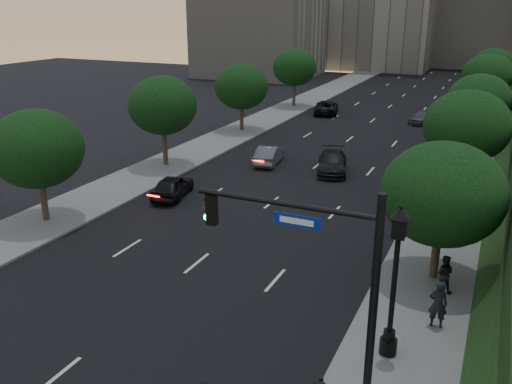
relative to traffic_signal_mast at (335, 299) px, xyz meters
The scene contains 24 objects.
ground 9.38m from the traffic_signal_mast, 169.84° to the left, with size 160.00×160.00×0.00m, color black.
road_surface 32.85m from the traffic_signal_mast, 105.09° to the left, with size 16.00×140.00×0.02m, color black.
sidewalk_right 31.78m from the traffic_signal_mast, 86.82° to the left, with size 4.50×140.00×0.15m, color slate.
sidewalk_left 36.85m from the traffic_signal_mast, 120.74° to the left, with size 4.50×140.00×0.15m, color slate.
office_block_filler 79.48m from the traffic_signal_mast, 115.75° to the left, with size 18.00×16.00×14.00m, color #A4A196.
tree_right_a 9.70m from the traffic_signal_mast, 79.28° to the left, with size 5.20×5.20×6.24m.
tree_right_b 21.61m from the traffic_signal_mast, 85.21° to the left, with size 5.20×5.20×6.74m.
tree_right_c 34.57m from the traffic_signal_mast, 87.01° to the left, with size 5.20×5.20×6.24m.
tree_right_d 48.56m from the traffic_signal_mast, 87.87° to the left, with size 5.20×5.20×6.74m.
tree_right_e 63.55m from the traffic_signal_mast, 88.37° to the left, with size 5.20×5.20×6.24m.
tree_left_a 20.25m from the traffic_signal_mast, 158.19° to the left, with size 5.00×5.00×6.34m.
tree_left_b 27.12m from the traffic_signal_mast, 133.92° to the left, with size 5.00×5.00×6.71m.
tree_left_c 37.57m from the traffic_signal_mast, 120.03° to the left, with size 5.00×5.00×6.34m.
tree_left_d 50.18m from the traffic_signal_mast, 112.00° to the left, with size 5.00×5.00×6.71m.
traffic_signal_mast is the anchor object (origin of this frame).
street_lamp 3.48m from the traffic_signal_mast, 70.29° to the left, with size 0.64×0.64×5.62m.
sedan_near_left 20.38m from the traffic_signal_mast, 136.29° to the left, with size 1.68×4.17×1.42m, color black.
sedan_mid_left 26.47m from the traffic_signal_mast, 117.19° to the left, with size 1.49×4.27×1.41m, color #585B5F.
sedan_far_left 46.34m from the traffic_signal_mast, 107.66° to the left, with size 2.44×5.28×1.47m, color black.
sedan_near_right 24.47m from the traffic_signal_mast, 106.78° to the left, with size 2.03×5.00×1.45m, color black.
sedan_far_right 43.48m from the traffic_signal_mast, 94.72° to the left, with size 1.61×4.00×1.36m, color #4C4D52.
pedestrian_a 6.56m from the traffic_signal_mast, 66.49° to the left, with size 0.68×0.45×1.86m, color black.
pedestrian_b 9.05m from the traffic_signal_mast, 74.45° to the left, with size 0.80×0.62×1.65m, color black.
pedestrian_c 18.29m from the traffic_signal_mast, 81.74° to the left, with size 0.93×0.39×1.59m, color black.
Camera 1 is at (12.05, -14.68, 11.58)m, focal length 38.00 mm.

